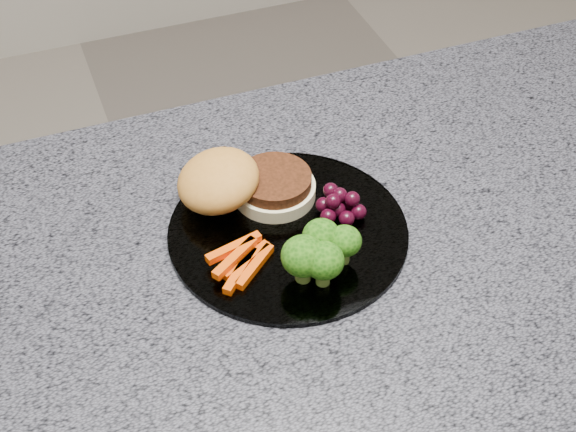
% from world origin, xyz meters
% --- Properties ---
extents(countertop, '(1.20, 0.60, 0.04)m').
position_xyz_m(countertop, '(0.00, 0.00, 0.88)').
color(countertop, '#555560').
rests_on(countertop, island_cabinet).
extents(plate, '(0.26, 0.26, 0.01)m').
position_xyz_m(plate, '(0.03, 0.03, 0.90)').
color(plate, white).
rests_on(plate, countertop).
extents(burger, '(0.15, 0.10, 0.05)m').
position_xyz_m(burger, '(-0.00, 0.10, 0.93)').
color(burger, beige).
rests_on(burger, plate).
extents(carrot_sticks, '(0.07, 0.07, 0.02)m').
position_xyz_m(carrot_sticks, '(-0.03, 0.00, 0.91)').
color(carrot_sticks, '#E64703').
rests_on(carrot_sticks, plate).
extents(broccoli, '(0.09, 0.07, 0.05)m').
position_xyz_m(broccoli, '(0.04, -0.03, 0.94)').
color(broccoli, olive).
rests_on(broccoli, plate).
extents(grape_bunch, '(0.05, 0.05, 0.03)m').
position_xyz_m(grape_bunch, '(0.09, 0.04, 0.92)').
color(grape_bunch, black).
rests_on(grape_bunch, plate).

